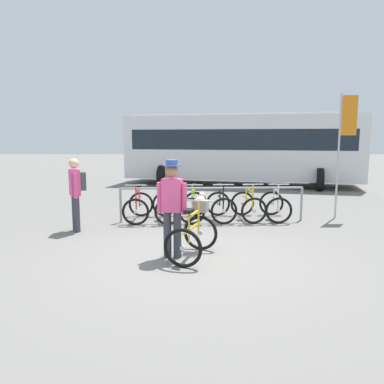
{
  "coord_description": "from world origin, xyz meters",
  "views": [
    {
      "loc": [
        0.07,
        -6.43,
        2.11
      ],
      "look_at": [
        0.01,
        1.14,
        1.0
      ],
      "focal_mm": 35.19,
      "sensor_mm": 36.0,
      "label": 1
    }
  ],
  "objects_px": {
    "bus_distant": "(241,145)",
    "pedestrian_with_backpack": "(76,190)",
    "racked_bike_red": "(138,206)",
    "racked_bike_lime": "(194,206)",
    "featured_bicycle": "(194,230)",
    "person_with_featured_bike": "(172,205)",
    "banner_flag": "(345,132)",
    "racked_bike_white": "(275,205)",
    "racked_bike_orange": "(166,206)",
    "racked_bike_yellow": "(248,205)",
    "racked_bike_black": "(221,206)"
  },
  "relations": [
    {
      "from": "bus_distant",
      "to": "pedestrian_with_backpack",
      "type": "bearing_deg",
      "value": -119.18
    },
    {
      "from": "racked_bike_red",
      "to": "bus_distant",
      "type": "height_order",
      "value": "bus_distant"
    },
    {
      "from": "racked_bike_lime",
      "to": "featured_bicycle",
      "type": "bearing_deg",
      "value": -89.54
    },
    {
      "from": "person_with_featured_bike",
      "to": "banner_flag",
      "type": "bearing_deg",
      "value": 37.93
    },
    {
      "from": "racked_bike_white",
      "to": "person_with_featured_bike",
      "type": "height_order",
      "value": "person_with_featured_bike"
    },
    {
      "from": "racked_bike_red",
      "to": "banner_flag",
      "type": "distance_m",
      "value": 5.58
    },
    {
      "from": "person_with_featured_bike",
      "to": "pedestrian_with_backpack",
      "type": "distance_m",
      "value": 2.93
    },
    {
      "from": "pedestrian_with_backpack",
      "to": "bus_distant",
      "type": "distance_m",
      "value": 9.65
    },
    {
      "from": "racked_bike_orange",
      "to": "racked_bike_lime",
      "type": "height_order",
      "value": "same"
    },
    {
      "from": "racked_bike_white",
      "to": "pedestrian_with_backpack",
      "type": "distance_m",
      "value": 4.92
    },
    {
      "from": "person_with_featured_bike",
      "to": "banner_flag",
      "type": "height_order",
      "value": "banner_flag"
    },
    {
      "from": "racked_bike_orange",
      "to": "racked_bike_white",
      "type": "relative_size",
      "value": 1.07
    },
    {
      "from": "person_with_featured_bike",
      "to": "pedestrian_with_backpack",
      "type": "height_order",
      "value": "person_with_featured_bike"
    },
    {
      "from": "racked_bike_yellow",
      "to": "bus_distant",
      "type": "xyz_separation_m",
      "value": [
        0.66,
        7.17,
        1.37
      ]
    },
    {
      "from": "featured_bicycle",
      "to": "person_with_featured_bike",
      "type": "distance_m",
      "value": 0.61
    },
    {
      "from": "racked_bike_black",
      "to": "racked_bike_lime",
      "type": "bearing_deg",
      "value": -176.87
    },
    {
      "from": "racked_bike_white",
      "to": "pedestrian_with_backpack",
      "type": "xyz_separation_m",
      "value": [
        -4.72,
        -1.26,
        0.57
      ]
    },
    {
      "from": "racked_bike_red",
      "to": "featured_bicycle",
      "type": "xyz_separation_m",
      "value": [
        1.42,
        -2.86,
        0.12
      ]
    },
    {
      "from": "bus_distant",
      "to": "racked_bike_orange",
      "type": "bearing_deg",
      "value": -110.76
    },
    {
      "from": "racked_bike_orange",
      "to": "featured_bicycle",
      "type": "bearing_deg",
      "value": -76.01
    },
    {
      "from": "racked_bike_orange",
      "to": "bus_distant",
      "type": "bearing_deg",
      "value": 69.24
    },
    {
      "from": "racked_bike_yellow",
      "to": "featured_bicycle",
      "type": "distance_m",
      "value": 3.31
    },
    {
      "from": "racked_bike_orange",
      "to": "racked_bike_yellow",
      "type": "distance_m",
      "value": 2.1
    },
    {
      "from": "racked_bike_red",
      "to": "racked_bike_lime",
      "type": "bearing_deg",
      "value": 3.13
    },
    {
      "from": "racked_bike_red",
      "to": "bus_distant",
      "type": "relative_size",
      "value": 0.11
    },
    {
      "from": "person_with_featured_bike",
      "to": "pedestrian_with_backpack",
      "type": "bearing_deg",
      "value": 140.64
    },
    {
      "from": "racked_bike_red",
      "to": "racked_bike_black",
      "type": "relative_size",
      "value": 0.97
    },
    {
      "from": "featured_bicycle",
      "to": "racked_bike_white",
      "type": "bearing_deg",
      "value": 55.81
    },
    {
      "from": "racked_bike_yellow",
      "to": "racked_bike_white",
      "type": "relative_size",
      "value": 1.06
    },
    {
      "from": "racked_bike_red",
      "to": "racked_bike_yellow",
      "type": "bearing_deg",
      "value": 3.13
    },
    {
      "from": "racked_bike_red",
      "to": "pedestrian_with_backpack",
      "type": "height_order",
      "value": "pedestrian_with_backpack"
    },
    {
      "from": "racked_bike_lime",
      "to": "featured_bicycle",
      "type": "height_order",
      "value": "featured_bicycle"
    },
    {
      "from": "racked_bike_orange",
      "to": "pedestrian_with_backpack",
      "type": "height_order",
      "value": "pedestrian_with_backpack"
    },
    {
      "from": "racked_bike_lime",
      "to": "bus_distant",
      "type": "height_order",
      "value": "bus_distant"
    },
    {
      "from": "racked_bike_red",
      "to": "racked_bike_white",
      "type": "height_order",
      "value": "same"
    },
    {
      "from": "pedestrian_with_backpack",
      "to": "racked_bike_yellow",
      "type": "bearing_deg",
      "value": 16.91
    },
    {
      "from": "racked_bike_red",
      "to": "featured_bicycle",
      "type": "bearing_deg",
      "value": -63.58
    },
    {
      "from": "racked_bike_white",
      "to": "person_with_featured_bike",
      "type": "bearing_deg",
      "value": -128.27
    },
    {
      "from": "racked_bike_red",
      "to": "racked_bike_lime",
      "type": "height_order",
      "value": "same"
    },
    {
      "from": "racked_bike_red",
      "to": "racked_bike_white",
      "type": "relative_size",
      "value": 0.99
    },
    {
      "from": "racked_bike_white",
      "to": "banner_flag",
      "type": "xyz_separation_m",
      "value": [
        1.75,
        0.17,
        1.86
      ]
    },
    {
      "from": "racked_bike_yellow",
      "to": "person_with_featured_bike",
      "type": "distance_m",
      "value": 3.59
    },
    {
      "from": "racked_bike_red",
      "to": "featured_bicycle",
      "type": "height_order",
      "value": "featured_bicycle"
    },
    {
      "from": "racked_bike_yellow",
      "to": "bus_distant",
      "type": "height_order",
      "value": "bus_distant"
    },
    {
      "from": "bus_distant",
      "to": "racked_bike_red",
      "type": "bearing_deg",
      "value": -115.29
    },
    {
      "from": "bus_distant",
      "to": "banner_flag",
      "type": "height_order",
      "value": "banner_flag"
    },
    {
      "from": "featured_bicycle",
      "to": "pedestrian_with_backpack",
      "type": "bearing_deg",
      "value": 145.94
    },
    {
      "from": "pedestrian_with_backpack",
      "to": "featured_bicycle",
      "type": "bearing_deg",
      "value": -34.06
    },
    {
      "from": "racked_bike_orange",
      "to": "banner_flag",
      "type": "xyz_separation_m",
      "value": [
        4.55,
        0.32,
        1.86
      ]
    },
    {
      "from": "racked_bike_orange",
      "to": "racked_bike_red",
      "type": "bearing_deg",
      "value": -176.87
    }
  ]
}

